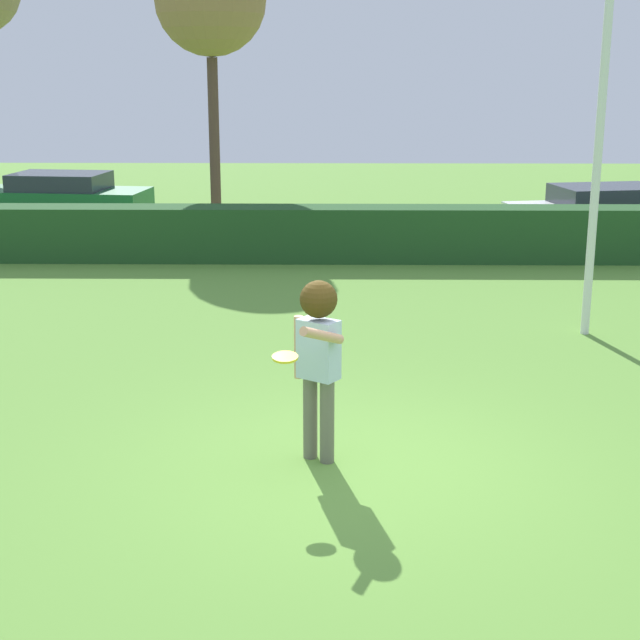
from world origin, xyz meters
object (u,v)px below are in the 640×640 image
(person, at_px, (318,346))
(parked_car_white, at_px, (607,212))
(frisbee, at_px, (285,357))
(bare_elm_tree, at_px, (210,1))
(parked_car_green, at_px, (61,196))
(lamppost, at_px, (602,104))

(person, distance_m, parked_car_white, 13.43)
(person, bearing_deg, parked_car_white, 62.90)
(parked_car_white, bearing_deg, frisbee, -117.52)
(bare_elm_tree, bearing_deg, parked_car_white, -14.15)
(bare_elm_tree, bearing_deg, person, -79.24)
(person, xyz_separation_m, parked_car_green, (-6.53, 14.42, -0.48))
(parked_car_white, distance_m, bare_elm_tree, 10.14)
(frisbee, xyz_separation_m, bare_elm_tree, (-2.40, 14.52, 4.04))
(lamppost, bearing_deg, parked_car_green, 136.46)
(parked_car_white, bearing_deg, lamppost, -107.54)
(person, relative_size, lamppost, 0.31)
(person, distance_m, lamppost, 6.32)
(parked_car_green, distance_m, parked_car_white, 12.88)
(person, bearing_deg, lamppost, 50.53)
(frisbee, relative_size, parked_car_white, 0.05)
(lamppost, height_order, bare_elm_tree, bare_elm_tree)
(bare_elm_tree, bearing_deg, frisbee, -80.64)
(person, relative_size, bare_elm_tree, 0.27)
(parked_car_white, bearing_deg, parked_car_green, 168.95)
(frisbee, height_order, parked_car_white, parked_car_white)
(frisbee, xyz_separation_m, lamppost, (4.09, 4.96, 2.09))
(person, bearing_deg, parked_car_green, 114.36)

